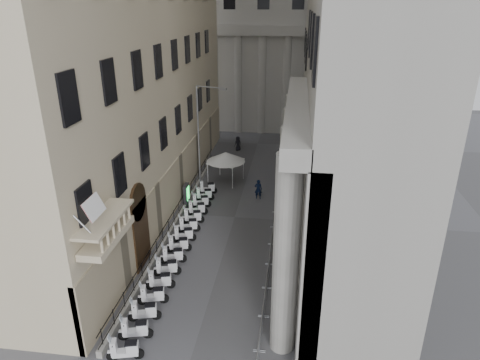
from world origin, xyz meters
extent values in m
cube|color=#A4A19B|center=(0.00, 48.00, 15.00)|extent=(22.00, 10.00, 30.00)
cylinder|color=white|center=(-3.42, 25.47, 0.99)|extent=(0.06, 0.06, 1.97)
cylinder|color=white|center=(-0.91, 25.47, 0.99)|extent=(0.06, 0.06, 1.97)
cylinder|color=white|center=(-3.42, 27.98, 0.99)|extent=(0.06, 0.06, 1.97)
cylinder|color=white|center=(-0.91, 27.98, 0.99)|extent=(0.06, 0.06, 1.97)
cube|color=silver|center=(-2.17, 26.72, 2.02)|extent=(2.69, 2.69, 0.11)
cone|color=silver|center=(-2.17, 26.72, 2.47)|extent=(3.59, 3.59, 0.90)
cylinder|color=#94979C|center=(-4.20, 25.62, 4.51)|extent=(0.16, 0.16, 9.03)
cylinder|color=#94979C|center=(-2.91, 25.21, 9.03)|extent=(2.62, 0.94, 0.12)
cube|color=#94979C|center=(-1.73, 24.83, 8.97)|extent=(0.61, 0.41, 0.17)
cube|color=black|center=(-4.20, 20.53, 1.00)|extent=(0.28, 0.95, 2.00)
cube|color=#19E54C|center=(-4.04, 20.53, 1.22)|extent=(0.04, 0.72, 1.11)
imported|color=#0C1733|center=(1.50, 22.90, 0.87)|extent=(0.64, 0.42, 1.74)
imported|color=black|center=(2.91, 30.97, 0.94)|extent=(1.13, 1.02, 1.89)
imported|color=black|center=(-2.00, 35.57, 0.83)|extent=(0.95, 0.93, 1.65)
camera|label=1|loc=(4.36, -10.45, 15.63)|focal=32.00mm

